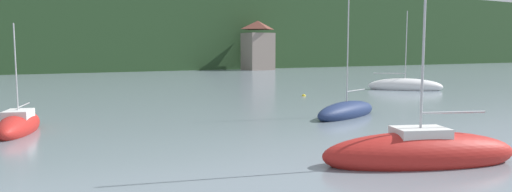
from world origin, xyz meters
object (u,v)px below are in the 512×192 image
sailboat_mid_0 (19,125)px  mooring_buoy_near (304,96)px  shore_building_westcentral (258,46)px  sailboat_far_2 (405,86)px  sailboat_mid_4 (420,153)px  sailboat_mid_3 (347,112)px

sailboat_mid_0 → mooring_buoy_near: 27.81m
shore_building_westcentral → sailboat_far_2: bearing=-101.6°
sailboat_far_2 → sailboat_mid_4: 36.85m
shore_building_westcentral → sailboat_mid_3: size_ratio=1.16×
sailboat_mid_0 → sailboat_mid_4: 21.89m
sailboat_far_2 → mooring_buoy_near: size_ratio=23.84×
sailboat_mid_0 → sailboat_mid_3: bearing=95.0°
sailboat_far_2 → sailboat_mid_3: (-20.37, -13.26, -0.08)m
sailboat_far_2 → mooring_buoy_near: bearing=-135.2°
sailboat_mid_4 → sailboat_far_2: bearing=-115.3°
sailboat_mid_0 → mooring_buoy_near: (26.41, 8.70, -0.41)m
shore_building_westcentral → sailboat_far_2: size_ratio=1.17×
shore_building_westcentral → sailboat_far_2: (-11.22, -54.58, -5.08)m
sailboat_mid_3 → shore_building_westcentral: bearing=-135.2°
sailboat_mid_3 → sailboat_mid_0: bearing=-32.6°
sailboat_far_2 → sailboat_mid_4: size_ratio=0.84×
sailboat_mid_0 → sailboat_far_2: bearing=119.4°
sailboat_mid_3 → mooring_buoy_near: (5.72, 13.24, -0.35)m
shore_building_westcentral → sailboat_mid_4: (-38.00, -79.89, -5.04)m
shore_building_westcentral → sailboat_mid_4: shore_building_westcentral is taller
sailboat_mid_4 → mooring_buoy_near: 28.06m
shore_building_westcentral → sailboat_mid_4: bearing=-115.4°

